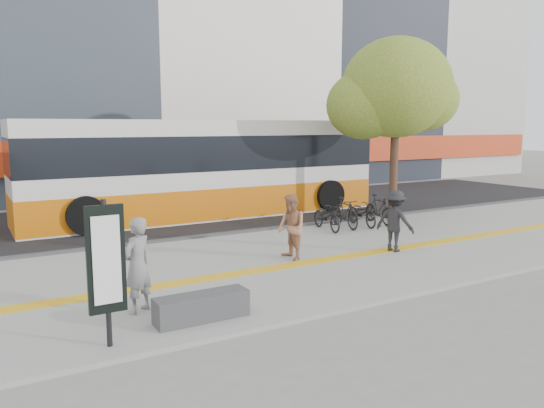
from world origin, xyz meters
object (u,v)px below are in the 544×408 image
street_tree (393,90)px  pedestrian_dark (395,221)px  pedestrian_tan (291,227)px  signboard (106,262)px  seated_woman (137,265)px  bench (202,307)px  bus (206,171)px

street_tree → pedestrian_dark: size_ratio=3.96×
street_tree → pedestrian_tan: 7.99m
signboard → seated_woman: bearing=56.9°
seated_woman → pedestrian_dark: (7.07, 1.13, -0.05)m
street_tree → pedestrian_dark: (-3.51, -3.97, -3.64)m
street_tree → pedestrian_tan: bearing=-152.0°
bench → seated_woman: 1.37m
signboard → pedestrian_tan: bearing=30.4°
street_tree → pedestrian_tan: street_tree is taller
seated_woman → signboard: bearing=25.7°
bus → pedestrian_dark: bus is taller
signboard → pedestrian_tan: signboard is taller
signboard → street_tree: bearing=29.1°
pedestrian_tan → pedestrian_dark: 2.85m
bench → street_tree: (9.78, 6.02, 4.21)m
bench → pedestrian_tan: 4.44m
seated_woman → bus: bearing=-151.4°
pedestrian_tan → pedestrian_dark: pedestrian_tan is taller
pedestrian_tan → pedestrian_dark: (2.78, -0.63, -0.00)m
bench → pedestrian_tan: (3.49, 2.68, 0.57)m
signboard → seated_woman: signboard is taller
seated_woman → pedestrian_dark: seated_woman is taller
street_tree → signboard: bearing=-150.9°
seated_woman → pedestrian_dark: bearing=158.0°
street_tree → pedestrian_dark: bearing=-131.5°
street_tree → seated_woman: street_tree is taller
signboard → pedestrian_tan: size_ratio=1.38×
signboard → bus: 11.64m
street_tree → seated_woman: (-10.58, -5.10, -3.59)m
pedestrian_tan → bus: bearing=175.4°
bench → signboard: bearing=-169.2°
bus → seated_woman: bus is taller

